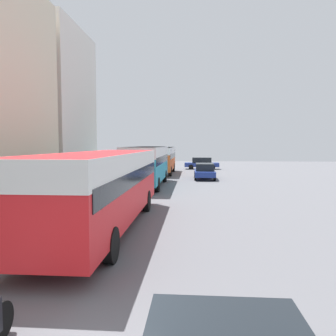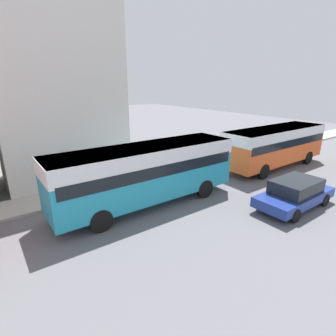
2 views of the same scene
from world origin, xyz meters
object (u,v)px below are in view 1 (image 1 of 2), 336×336
object	(u,v)px
car_crossing	(205,171)
car_far_curb	(202,163)
pedestrian_near_curb	(115,167)
bus_following	(147,161)
bus_lead	(103,179)
bus_third_in_line	(162,157)

from	to	relation	value
car_crossing	car_far_curb	world-z (taller)	car_far_curb
pedestrian_near_curb	bus_following	bearing A→B (deg)	-55.94
bus_lead	car_far_curb	bearing A→B (deg)	81.56
bus_following	pedestrian_near_curb	world-z (taller)	bus_following
bus_following	pedestrian_near_curb	bearing A→B (deg)	124.06
bus_third_in_line	car_crossing	size ratio (longest dim) A/B	2.02
bus_lead	car_far_curb	xyz separation A→B (m)	(4.58, 30.87, -1.13)
bus_lead	bus_third_in_line	xyz separation A→B (m)	(-0.00, 23.79, -0.02)
bus_third_in_line	car_far_curb	bearing A→B (deg)	57.09
bus_third_in_line	car_crossing	bearing A→B (deg)	-48.64
bus_following	car_far_curb	size ratio (longest dim) A/B	2.15
pedestrian_near_curb	car_far_curb	bearing A→B (deg)	54.90
bus_third_in_line	bus_following	bearing A→B (deg)	-90.57
bus_third_in_line	pedestrian_near_curb	bearing A→B (deg)	-127.94
bus_third_in_line	car_crossing	distance (m)	6.94
bus_lead	bus_following	world-z (taller)	bus_following
bus_third_in_line	pedestrian_near_curb	world-z (taller)	bus_third_in_line
bus_lead	bus_third_in_line	size ratio (longest dim) A/B	1.24
bus_lead	car_far_curb	world-z (taller)	bus_lead
bus_lead	bus_third_in_line	world-z (taller)	bus_lead
bus_following	car_crossing	size ratio (longest dim) A/B	2.12
bus_third_in_line	pedestrian_near_curb	size ratio (longest dim) A/B	5.06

